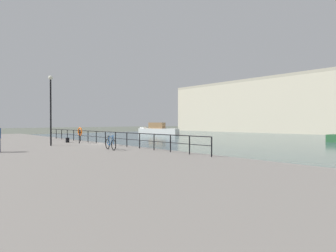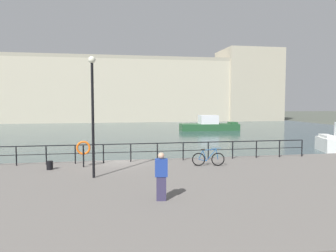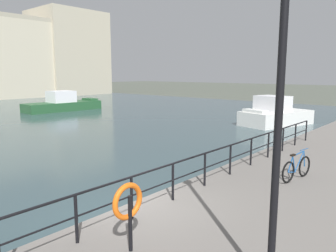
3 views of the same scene
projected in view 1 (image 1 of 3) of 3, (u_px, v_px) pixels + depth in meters
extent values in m
plane|color=#4C5147|center=(109.00, 152.00, 22.42)|extent=(240.00, 240.00, 0.00)
cube|color=#33474C|center=(267.00, 138.00, 43.28)|extent=(80.00, 60.00, 0.01)
cube|color=slate|center=(27.00, 154.00, 17.93)|extent=(56.00, 13.00, 0.71)
cube|color=#C1B79E|center=(313.00, 105.00, 58.81)|extent=(75.70, 10.16, 12.95)
cube|color=#A49C86|center=(305.00, 73.00, 55.42)|extent=(75.70, 0.60, 0.70)
cube|color=white|center=(158.00, 131.00, 55.12)|extent=(9.18, 4.68, 1.27)
cube|color=#997047|center=(157.00, 125.00, 55.28)|extent=(3.68, 2.53, 1.27)
cube|color=white|center=(144.00, 128.00, 56.90)|extent=(1.46, 1.66, 0.24)
cylinder|color=black|center=(51.00, 134.00, 30.34)|extent=(0.07, 0.07, 1.05)
cylinder|color=black|center=(56.00, 134.00, 29.22)|extent=(0.07, 0.07, 1.05)
cylinder|color=black|center=(62.00, 134.00, 28.10)|extent=(0.07, 0.07, 1.05)
cylinder|color=black|center=(67.00, 135.00, 26.98)|extent=(0.07, 0.07, 1.05)
cylinder|color=black|center=(74.00, 135.00, 25.86)|extent=(0.07, 0.07, 1.05)
cylinder|color=black|center=(81.00, 136.00, 24.74)|extent=(0.07, 0.07, 1.05)
cylinder|color=black|center=(88.00, 137.00, 23.62)|extent=(0.07, 0.07, 1.05)
cylinder|color=black|center=(96.00, 137.00, 22.50)|extent=(0.07, 0.07, 1.05)
cylinder|color=black|center=(105.00, 138.00, 21.38)|extent=(0.07, 0.07, 1.05)
cylinder|color=black|center=(116.00, 139.00, 20.26)|extent=(0.07, 0.07, 1.05)
cylinder|color=black|center=(127.00, 140.00, 19.13)|extent=(0.07, 0.07, 1.05)
cylinder|color=black|center=(140.00, 141.00, 18.01)|extent=(0.07, 0.07, 1.05)
cylinder|color=black|center=(154.00, 142.00, 16.89)|extent=(0.07, 0.07, 1.05)
cylinder|color=black|center=(170.00, 143.00, 15.77)|extent=(0.07, 0.07, 1.05)
cylinder|color=black|center=(189.00, 145.00, 14.65)|extent=(0.07, 0.07, 1.05)
cylinder|color=black|center=(212.00, 147.00, 13.53)|extent=(0.07, 0.07, 1.05)
cylinder|color=black|center=(101.00, 132.00, 21.93)|extent=(23.25, 0.06, 0.06)
cylinder|color=black|center=(101.00, 137.00, 21.94)|extent=(23.25, 0.04, 0.04)
torus|color=black|center=(114.00, 145.00, 16.67)|extent=(0.72, 0.17, 0.72)
torus|color=black|center=(107.00, 144.00, 17.53)|extent=(0.72, 0.17, 0.72)
cylinder|color=#194C8C|center=(111.00, 141.00, 16.97)|extent=(0.55, 0.12, 0.66)
cylinder|color=#194C8C|center=(109.00, 141.00, 17.26)|extent=(0.24, 0.07, 0.58)
cylinder|color=#194C8C|center=(111.00, 137.00, 17.04)|extent=(0.72, 0.15, 0.11)
cylinder|color=#194C8C|center=(109.00, 145.00, 17.36)|extent=(0.43, 0.10, 0.12)
cylinder|color=#194C8C|center=(108.00, 140.00, 17.43)|extent=(0.26, 0.07, 0.51)
cylinder|color=#194C8C|center=(113.00, 141.00, 16.71)|extent=(0.14, 0.06, 0.57)
cube|color=black|center=(109.00, 136.00, 17.34)|extent=(0.23, 0.12, 0.05)
cylinder|color=#194C8C|center=(113.00, 135.00, 16.75)|extent=(0.52, 0.10, 0.02)
cylinder|color=black|center=(67.00, 140.00, 23.44)|extent=(0.32, 0.32, 0.44)
cylinder|color=black|center=(79.00, 137.00, 22.49)|extent=(0.08, 0.08, 1.15)
torus|color=orange|center=(80.00, 132.00, 22.53)|extent=(0.75, 0.11, 0.75)
cylinder|color=black|center=(51.00, 113.00, 20.20)|extent=(0.12, 0.12, 5.19)
sphere|color=silver|center=(51.00, 78.00, 20.16)|extent=(0.32, 0.32, 0.32)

